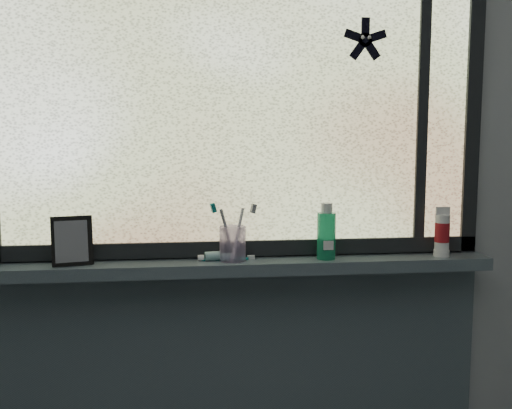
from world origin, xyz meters
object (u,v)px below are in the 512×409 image
at_px(toothbrush_cup, 233,244).
at_px(mouthwash_bottle, 326,231).
at_px(vanity_mirror, 72,241).
at_px(cream_tube, 442,230).

relative_size(toothbrush_cup, mouthwash_bottle, 0.73).
relative_size(vanity_mirror, cream_tube, 1.29).
bearing_deg(vanity_mirror, cream_tube, -13.65).
bearing_deg(mouthwash_bottle, vanity_mirror, -179.99).
height_order(vanity_mirror, mouthwash_bottle, mouthwash_bottle).
height_order(toothbrush_cup, mouthwash_bottle, mouthwash_bottle).
height_order(mouthwash_bottle, cream_tube, mouthwash_bottle).
height_order(vanity_mirror, cream_tube, vanity_mirror).
relative_size(vanity_mirror, toothbrush_cup, 1.38).
bearing_deg(vanity_mirror, toothbrush_cup, -12.31).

